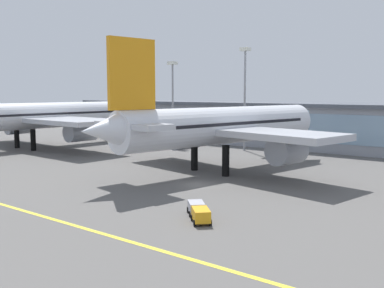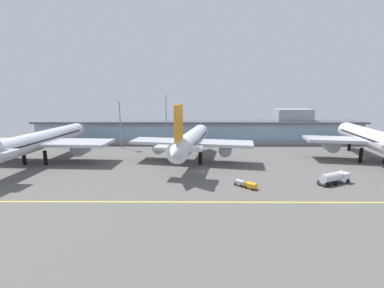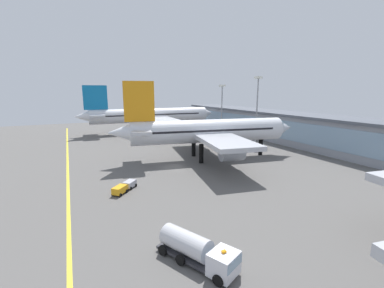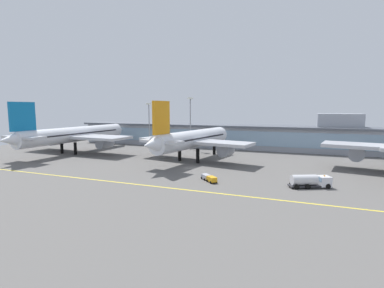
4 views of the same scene
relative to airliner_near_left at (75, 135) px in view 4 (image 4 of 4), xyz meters
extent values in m
plane|color=#5B5956|center=(52.26, -10.22, -7.07)|extent=(202.58, 202.58, 0.00)
cube|color=yellow|center=(52.26, -32.22, -7.06)|extent=(162.07, 0.50, 0.01)
cube|color=#9399A3|center=(52.26, 36.45, -2.45)|extent=(144.70, 12.00, 9.23)
cube|color=#84A3BC|center=(52.26, 30.40, -1.99)|extent=(138.91, 0.20, 5.91)
cube|color=#4C515B|center=(52.26, 36.45, 2.56)|extent=(147.70, 14.00, 0.80)
cube|color=#9399A3|center=(95.67, 38.45, 5.16)|extent=(16.00, 10.00, 6.00)
cylinder|color=black|center=(-3.63, -3.31, -4.76)|extent=(1.10, 1.10, 4.62)
cylinder|color=black|center=(3.29, -3.65, -4.76)|extent=(1.10, 1.10, 4.62)
cylinder|color=black|center=(0.93, 19.13, -4.76)|extent=(1.10, 1.10, 4.62)
cylinder|color=silver|center=(0.02, 0.45, 0.15)|extent=(8.17, 49.43, 5.78)
cone|color=silver|center=(1.30, 26.76, 0.15)|extent=(5.74, 5.46, 5.49)
cone|color=silver|center=(-1.27, -26.14, 0.59)|extent=(5.22, 6.59, 4.91)
cube|color=#84A3BC|center=(1.12, 23.06, 1.16)|extent=(4.53, 4.25, 1.73)
cube|color=black|center=(0.02, 0.45, 0.59)|extent=(7.84, 41.57, 0.46)
cube|color=#B7BAC1|center=(0.02, 0.45, -0.57)|extent=(45.93, 14.01, 0.92)
cylinder|color=#999EA8|center=(-12.59, 2.84, -2.85)|extent=(4.35, 6.59, 4.04)
cylinder|color=#999EA8|center=(12.81, 1.60, -2.85)|extent=(4.35, 6.59, 4.04)
cube|color=#0F6BA8|center=(-1.03, -21.17, 7.66)|extent=(1.12, 8.88, 9.25)
cube|color=#B7BAC1|center=(-1.03, -21.17, 1.02)|extent=(14.78, 6.11, 0.74)
cylinder|color=black|center=(45.16, -1.58, -4.75)|extent=(1.10, 1.10, 4.63)
cylinder|color=black|center=(51.99, -2.83, -4.75)|extent=(1.10, 1.10, 4.63)
cylinder|color=black|center=(51.83, 15.48, -4.75)|extent=(1.10, 1.10, 4.63)
cylinder|color=silver|center=(49.14, 0.87, 0.17)|extent=(12.77, 39.50, 5.79)
cone|color=silver|center=(53.00, 21.80, 0.17)|extent=(6.35, 6.12, 5.50)
cone|color=silver|center=(45.24, -20.35, 0.60)|extent=(5.99, 7.15, 4.92)
cube|color=#84A3BC|center=(52.40, 18.56, 1.18)|extent=(5.00, 4.77, 1.74)
cube|color=black|center=(49.14, 0.87, 0.60)|extent=(11.70, 33.36, 0.46)
cube|color=#B7BAC1|center=(49.14, 0.87, -0.56)|extent=(40.60, 16.39, 0.93)
cylinder|color=#999EA8|center=(38.51, 4.26, -2.84)|extent=(4.91, 5.73, 4.05)
cylinder|color=#999EA8|center=(60.29, 0.25, -2.84)|extent=(4.91, 5.73, 4.05)
cube|color=orange|center=(46.03, -16.05, 7.69)|extent=(1.96, 7.05, 9.26)
cube|color=#B7BAC1|center=(46.03, -16.05, 1.03)|extent=(13.23, 6.52, 0.74)
cylinder|color=#999EA8|center=(97.53, 6.01, -2.60)|extent=(5.16, 6.10, 4.28)
cylinder|color=black|center=(87.50, -17.91, -6.52)|extent=(1.12, 0.74, 1.10)
cylinder|color=black|center=(88.62, -20.26, -6.52)|extent=(1.12, 0.74, 1.10)
cylinder|color=black|center=(83.44, -19.83, -6.52)|extent=(1.12, 0.74, 1.10)
cylinder|color=black|center=(84.55, -22.18, -6.52)|extent=(1.12, 0.74, 1.10)
cylinder|color=black|center=(81.16, -20.91, -6.52)|extent=(1.12, 0.74, 1.10)
cylinder|color=black|center=(82.27, -23.26, -6.52)|extent=(1.12, 0.74, 1.10)
cube|color=#2D2D33|center=(84.16, -20.93, -6.62)|extent=(7.83, 5.35, 0.30)
cube|color=silver|center=(87.82, -19.20, -5.67)|extent=(3.23, 3.35, 2.20)
cube|color=#84A3BC|center=(87.82, -19.20, -5.19)|extent=(3.27, 3.30, 0.88)
cylinder|color=silver|center=(83.67, -21.16, -5.32)|extent=(6.03, 4.47, 2.30)
cube|color=orange|center=(87.82, -19.20, -4.45)|extent=(0.30, 0.40, 0.20)
cylinder|color=black|center=(64.64, -24.42, -6.77)|extent=(0.57, 0.56, 0.60)
cylinder|color=black|center=(63.59, -25.50, -6.77)|extent=(0.57, 0.56, 0.60)
cylinder|color=black|center=(63.33, -23.15, -6.77)|extent=(0.57, 0.56, 0.60)
cylinder|color=black|center=(62.29, -24.23, -6.77)|extent=(0.57, 0.56, 0.60)
cube|color=orange|center=(63.46, -24.33, -6.22)|extent=(2.91, 2.89, 1.10)
cylinder|color=black|center=(62.37, -22.21, -6.77)|extent=(0.56, 0.55, 0.60)
cylinder|color=black|center=(61.32, -23.29, -6.77)|extent=(0.56, 0.55, 0.60)
cylinder|color=black|center=(61.16, -21.04, -6.77)|extent=(0.56, 0.55, 0.60)
cylinder|color=black|center=(60.12, -22.11, -6.77)|extent=(0.56, 0.55, 0.60)
cube|color=#A8A8B2|center=(61.24, -22.16, -6.27)|extent=(2.77, 2.75, 1.00)
cube|color=#2D2D33|center=(62.32, -23.21, -6.62)|extent=(0.50, 0.49, 0.08)
cylinder|color=gray|center=(20.00, 22.76, 2.35)|extent=(0.44, 0.44, 18.84)
cube|color=silver|center=(20.00, 22.76, 12.12)|extent=(1.80, 1.80, 0.70)
cylinder|color=gray|center=(38.58, 24.52, 3.46)|extent=(0.44, 0.44, 21.05)
cube|color=silver|center=(38.58, 24.52, 14.33)|extent=(1.80, 1.80, 0.70)
camera|label=1|loc=(88.15, -57.48, 5.33)|focal=41.73mm
camera|label=2|loc=(49.95, -83.28, 14.94)|focal=24.53mm
camera|label=3|loc=(105.67, -30.99, 9.97)|focal=24.13mm
camera|label=4|loc=(83.43, -88.24, 10.43)|focal=27.20mm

